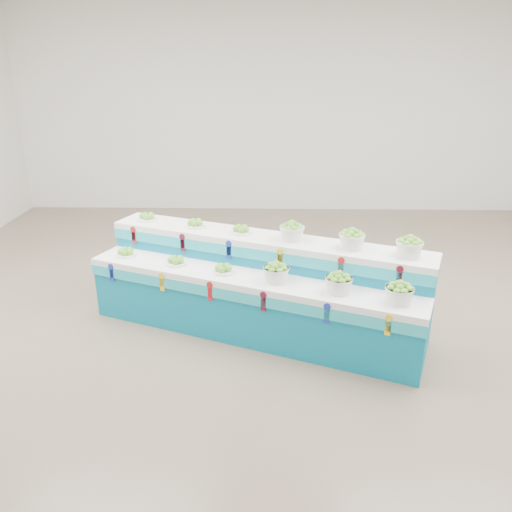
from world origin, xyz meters
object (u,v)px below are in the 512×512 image
display_stand (256,286)px  basket_lower_left (276,272)px  plate_upper_mid (195,223)px  basket_upper_right (409,247)px

display_stand → basket_lower_left: size_ratio=13.97×
display_stand → basket_lower_left: display_stand is taller
plate_upper_mid → display_stand: bearing=-36.7°
plate_upper_mid → basket_upper_right: size_ratio=0.89×
basket_lower_left → basket_upper_right: size_ratio=1.00×
display_stand → plate_upper_mid: plate_upper_mid is taller
basket_lower_left → basket_upper_right: bearing=-1.2°
display_stand → basket_upper_right: bearing=8.5°
basket_lower_left → plate_upper_mid: 1.30m
basket_lower_left → display_stand: bearing=122.6°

